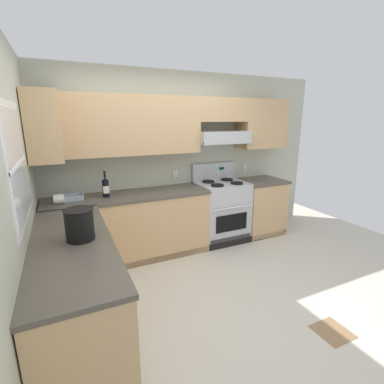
# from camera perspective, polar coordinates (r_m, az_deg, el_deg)

# --- Properties ---
(ground_plane) EXTENTS (7.04, 7.04, 0.00)m
(ground_plane) POSITION_cam_1_polar(r_m,az_deg,el_deg) (3.26, 2.42, -20.58)
(ground_plane) COLOR beige
(floor_accent_tile) EXTENTS (0.30, 0.30, 0.01)m
(floor_accent_tile) POSITION_cam_1_polar(r_m,az_deg,el_deg) (3.13, 26.61, -23.97)
(floor_accent_tile) COLOR olive
(floor_accent_tile) RESTS_ON ground_plane
(wall_back) EXTENTS (4.68, 0.57, 2.55)m
(wall_back) POSITION_cam_1_polar(r_m,az_deg,el_deg) (4.24, -2.19, 9.17)
(wall_back) COLOR #B7BAA3
(wall_back) RESTS_ON ground_plane
(wall_left) EXTENTS (0.47, 4.00, 2.55)m
(wall_left) POSITION_cam_1_polar(r_m,az_deg,el_deg) (2.66, -31.93, 0.71)
(wall_left) COLOR #B7BAA3
(wall_left) RESTS_ON ground_plane
(counter_back_run) EXTENTS (3.60, 0.65, 0.91)m
(counter_back_run) POSITION_cam_1_polar(r_m,az_deg,el_deg) (4.09, -4.73, -5.89)
(counter_back_run) COLOR tan
(counter_back_run) RESTS_ON ground_plane
(counter_left_run) EXTENTS (0.63, 1.91, 0.91)m
(counter_left_run) POSITION_cam_1_polar(r_m,az_deg,el_deg) (2.75, -22.29, -17.88)
(counter_left_run) COLOR tan
(counter_left_run) RESTS_ON ground_plane
(stove) EXTENTS (0.76, 0.62, 1.20)m
(stove) POSITION_cam_1_polar(r_m,az_deg,el_deg) (4.46, 6.01, -3.80)
(stove) COLOR #B7BABC
(stove) RESTS_ON ground_plane
(wine_bottle) EXTENTS (0.08, 0.09, 0.34)m
(wine_bottle) POSITION_cam_1_polar(r_m,az_deg,el_deg) (3.74, -17.13, 1.00)
(wine_bottle) COLOR black
(wine_bottle) RESTS_ON counter_back_run
(bowl) EXTENTS (0.30, 0.21, 0.06)m
(bowl) POSITION_cam_1_polar(r_m,az_deg,el_deg) (3.79, -23.42, -1.12)
(bowl) COLOR #9EADB7
(bowl) RESTS_ON counter_back_run
(bucket) EXTENTS (0.24, 0.24, 0.27)m
(bucket) POSITION_cam_1_polar(r_m,az_deg,el_deg) (2.49, -21.88, -6.00)
(bucket) COLOR black
(bucket) RESTS_ON counter_left_run
(paper_towel_roll) EXTENTS (0.12, 0.11, 0.11)m
(paper_towel_roll) POSITION_cam_1_polar(r_m,az_deg,el_deg) (3.66, -25.42, -1.30)
(paper_towel_roll) COLOR white
(paper_towel_roll) RESTS_ON counter_back_run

